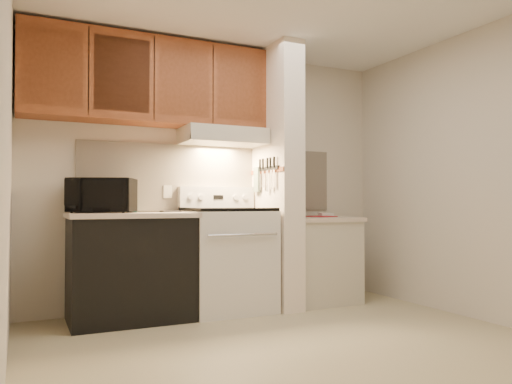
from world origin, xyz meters
TOP-DOWN VIEW (x-y plane):
  - floor at (0.00, 0.00)m, footprint 3.60×3.60m
  - wall_back at (0.00, 1.50)m, footprint 3.60×2.50m
  - wall_left at (-1.80, 0.00)m, footprint 0.02×3.00m
  - wall_right at (1.80, 0.00)m, footprint 0.02×3.00m
  - backsplash at (0.00, 1.49)m, footprint 2.60×0.02m
  - range_body at (0.00, 1.16)m, footprint 0.76×0.65m
  - oven_window at (0.00, 0.84)m, footprint 0.50×0.01m
  - oven_handle at (0.00, 0.80)m, footprint 0.65×0.02m
  - cooktop at (0.00, 1.16)m, footprint 0.74×0.64m
  - range_backguard at (0.00, 1.44)m, footprint 0.76×0.08m
  - range_display at (0.00, 1.40)m, footprint 0.10×0.01m
  - range_knob_left_outer at (-0.28, 1.40)m, footprint 0.05×0.02m
  - range_knob_left_inner at (-0.18, 1.40)m, footprint 0.05×0.02m
  - range_knob_right_inner at (0.18, 1.40)m, footprint 0.05×0.02m
  - range_knob_right_outer at (0.28, 1.40)m, footprint 0.05×0.02m
  - dishwasher_front at (-0.88, 1.17)m, footprint 1.00×0.63m
  - left_countertop at (-0.88, 1.17)m, footprint 1.04×0.67m
  - spoon_rest at (-0.48, 1.36)m, footprint 0.21×0.12m
  - teal_jar at (-0.83, 1.39)m, footprint 0.09×0.09m
  - outlet at (-0.48, 1.48)m, footprint 0.08×0.01m
  - microwave at (-1.10, 1.31)m, footprint 0.63×0.54m
  - partition_pillar at (0.51, 1.15)m, footprint 0.22×0.70m
  - pillar_trim at (0.39, 1.15)m, footprint 0.01×0.70m
  - knife_strip at (0.39, 1.10)m, footprint 0.02×0.42m
  - knife_blade_a at (0.38, 0.95)m, footprint 0.01×0.03m
  - knife_handle_a at (0.38, 0.95)m, footprint 0.02×0.02m
  - knife_blade_b at (0.38, 1.01)m, footprint 0.01×0.04m
  - knife_handle_b at (0.38, 1.03)m, footprint 0.02×0.02m
  - knife_blade_c at (0.38, 1.09)m, footprint 0.01×0.04m
  - knife_handle_c at (0.38, 1.09)m, footprint 0.02×0.02m
  - knife_blade_d at (0.38, 1.18)m, footprint 0.01×0.04m
  - knife_handle_d at (0.38, 1.18)m, footprint 0.02×0.02m
  - knife_blade_e at (0.38, 1.26)m, footprint 0.01×0.04m
  - knife_handle_e at (0.38, 1.25)m, footprint 0.02×0.02m
  - oven_mitt at (0.38, 1.32)m, footprint 0.03×0.10m
  - right_cab_base at (0.97, 1.15)m, footprint 0.70×0.60m
  - right_countertop at (0.97, 1.15)m, footprint 0.74×0.64m
  - red_folder at (1.07, 1.25)m, footprint 0.27×0.33m
  - white_box at (1.19, 1.33)m, footprint 0.15×0.11m
  - range_hood at (0.00, 1.28)m, footprint 0.78×0.44m
  - hood_lip at (0.00, 1.07)m, footprint 0.78×0.04m
  - upper_cabinets at (-0.69, 1.32)m, footprint 2.18×0.33m
  - cab_door_a at (-1.51, 1.17)m, footprint 0.46×0.01m
  - cab_gap_a at (-1.23, 1.16)m, footprint 0.01×0.01m
  - cab_door_b at (-0.96, 1.17)m, footprint 0.46×0.01m
  - cab_gap_b at (-0.69, 1.16)m, footprint 0.01×0.01m
  - cab_door_c at (-0.42, 1.17)m, footprint 0.46×0.01m
  - cab_gap_c at (-0.14, 1.16)m, footprint 0.01×0.01m
  - cab_door_d at (0.13, 1.17)m, footprint 0.46×0.01m

SIDE VIEW (x-z plane):
  - floor at x=0.00m, z-range 0.00..0.00m
  - right_cab_base at x=0.97m, z-range 0.00..0.81m
  - dishwasher_front at x=-0.88m, z-range 0.00..0.87m
  - range_body at x=0.00m, z-range 0.00..0.92m
  - oven_window at x=0.00m, z-range 0.35..0.65m
  - oven_handle at x=0.00m, z-range 0.71..0.73m
  - right_countertop at x=0.97m, z-range 0.81..0.85m
  - red_folder at x=1.07m, z-range 0.85..0.86m
  - white_box at x=1.19m, z-range 0.85..0.89m
  - left_countertop at x=-0.88m, z-range 0.87..0.91m
  - spoon_rest at x=-0.48m, z-range 0.91..0.92m
  - cooktop at x=0.00m, z-range 0.92..0.95m
  - teal_jar at x=-0.83m, z-range 0.91..1.01m
  - range_backguard at x=0.00m, z-range 0.95..1.15m
  - range_display at x=0.00m, z-range 1.03..1.07m
  - range_knob_left_outer at x=-0.28m, z-range 1.03..1.07m
  - range_knob_left_inner at x=-0.18m, z-range 1.03..1.07m
  - range_knob_right_inner at x=0.18m, z-range 1.03..1.07m
  - range_knob_right_outer at x=0.28m, z-range 1.03..1.07m
  - microwave at x=-1.10m, z-range 0.91..1.20m
  - outlet at x=-0.48m, z-range 1.04..1.16m
  - knife_blade_c at x=0.38m, z-range 1.10..1.30m
  - knife_blade_b at x=0.38m, z-range 1.12..1.30m
  - knife_blade_e at x=0.38m, z-range 1.12..1.30m
  - knife_blade_a at x=0.38m, z-range 1.14..1.30m
  - knife_blade_d at x=0.38m, z-range 1.14..1.30m
  - oven_mitt at x=0.38m, z-range 1.10..1.35m
  - backsplash at x=0.00m, z-range 0.92..1.55m
  - wall_back at x=0.00m, z-range 1.24..1.26m
  - wall_left at x=-1.80m, z-range 0.00..2.50m
  - wall_right at x=1.80m, z-range 0.00..2.50m
  - partition_pillar at x=0.51m, z-range 0.00..2.50m
  - pillar_trim at x=0.39m, z-range 1.28..1.32m
  - knife_strip at x=0.39m, z-range 1.30..1.34m
  - knife_handle_a at x=0.38m, z-range 1.32..1.42m
  - knife_handle_b at x=0.38m, z-range 1.32..1.42m
  - knife_handle_c at x=0.38m, z-range 1.32..1.42m
  - knife_handle_d at x=0.38m, z-range 1.32..1.42m
  - knife_handle_e at x=0.38m, z-range 1.32..1.42m
  - hood_lip at x=0.00m, z-range 1.55..1.61m
  - range_hood at x=0.00m, z-range 1.55..1.70m
  - upper_cabinets at x=-0.69m, z-range 1.70..2.47m
  - cab_door_a at x=-1.51m, z-range 1.77..2.40m
  - cab_gap_a at x=-1.23m, z-range 1.72..2.45m
  - cab_door_b at x=-0.96m, z-range 1.77..2.40m
  - cab_gap_b at x=-0.69m, z-range 1.72..2.45m
  - cab_door_c at x=-0.42m, z-range 1.77..2.40m
  - cab_gap_c at x=-0.14m, z-range 1.72..2.45m
  - cab_door_d at x=0.13m, z-range 1.77..2.40m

